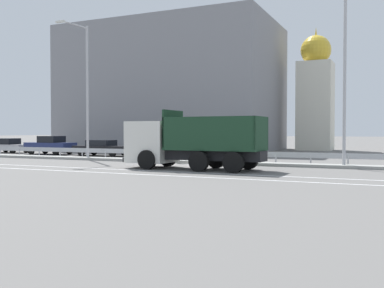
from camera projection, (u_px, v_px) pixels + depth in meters
The scene contains 15 objects.
ground_plane at pixel (177, 165), 26.79m from camera, with size 320.00×320.00×0.00m, color #605E5B.
lane_strip_0 at pixel (181, 172), 22.41m from camera, with size 65.53×0.16×0.01m, color silver.
lane_strip_1 at pixel (163, 175), 20.70m from camera, with size 65.53×0.16×0.01m, color silver.
median_island at pixel (191, 162), 28.68m from camera, with size 36.04×1.10×0.18m, color gray.
median_guardrail at pixel (197, 154), 29.56m from camera, with size 65.53×0.09×0.78m.
dump_truck at pixel (177, 145), 24.48m from camera, with size 7.71×2.73×3.19m.
median_road_sign at pixel (173, 143), 29.20m from camera, with size 0.69×0.16×2.43m.
street_lamp_1 at pixel (85, 85), 31.79m from camera, with size 0.71×2.77×9.52m.
street_lamp_2 at pixel (344, 74), 24.65m from camera, with size 0.70×1.95×9.51m.
parked_car_1 at pixel (9, 146), 42.48m from camera, with size 4.16×2.06×1.37m.
parked_car_2 at pixel (51, 145), 39.62m from camera, with size 4.52×1.95×1.62m.
parked_car_3 at pixel (103, 148), 37.23m from camera, with size 4.94×2.12×1.31m.
parked_car_4 at pixel (172, 149), 34.59m from camera, with size 4.15×2.13×1.23m.
background_building_0 at pixel (172, 89), 51.04m from camera, with size 23.09×13.89×13.73m, color gray.
church_tower at pixel (315, 94), 48.45m from camera, with size 3.60×3.60×13.26m.
Camera 1 is at (11.97, -23.92, 2.04)m, focal length 42.00 mm.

